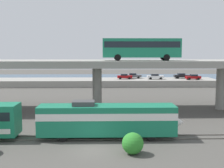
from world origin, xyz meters
The scene contains 14 objects.
ground_plane centered at (0.00, 0.00, 0.00)m, with size 260.00×260.00×0.00m, color #4C4944.
rail_strip_near centered at (0.00, 3.28, 0.06)m, with size 110.00×0.12×0.12m, color #59544C.
rail_strip_far centered at (0.00, 4.72, 0.06)m, with size 110.00×0.12×0.12m, color #59544C.
train_locomotive centered at (2.24, 4.00, 2.19)m, with size 16.08×3.04×4.18m.
highway_overpass centered at (0.00, 20.00, 7.32)m, with size 96.00×10.19×8.14m.
transit_bus_on_overpass centered at (6.96, 18.07, 10.20)m, with size 12.00×2.68×3.40m.
pier_parking_lot centered at (0.00, 55.00, 0.90)m, with size 64.81×10.99×1.80m, color gray.
parked_car_0 centered at (15.35, 54.09, 2.57)m, with size 4.61×1.92×1.50m.
parked_car_1 centered at (25.57, 52.46, 2.57)m, with size 4.02×1.88×1.50m.
parked_car_2 centered at (6.82, 54.75, 2.57)m, with size 4.13×1.93×1.50m.
parked_car_3 centered at (23.47, 56.57, 2.57)m, with size 4.50×1.85×1.50m.
parked_car_4 centered at (9.51, 57.12, 2.57)m, with size 4.46×1.88×1.50m.
harbor_water centered at (0.00, 78.00, 0.00)m, with size 140.00×36.00×0.01m, color navy.
shrub_right centered at (3.85, -1.24, 1.02)m, with size 2.04×2.04×2.04m, color #2D852B.
Camera 1 is at (1.25, -28.15, 9.60)m, focal length 47.63 mm.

